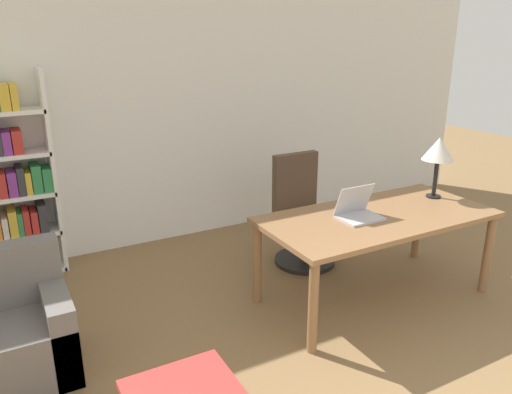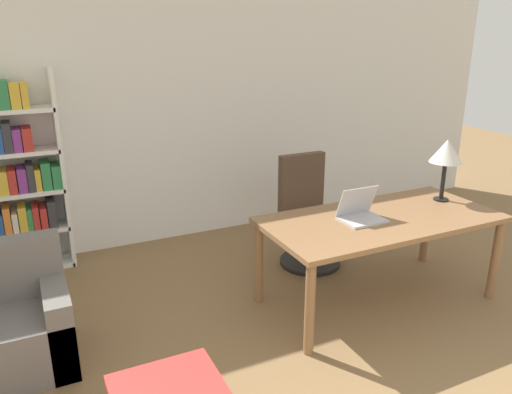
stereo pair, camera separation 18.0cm
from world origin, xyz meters
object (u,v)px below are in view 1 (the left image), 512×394
desk (377,224)px  armchair (7,337)px  office_chair (302,218)px  laptop (358,211)px  bookshelf (6,184)px  table_lamp (439,150)px

desk → armchair: bearing=173.0°
desk → office_chair: 0.91m
desk → laptop: (-0.19, 0.03, 0.14)m
office_chair → desk: bearing=-81.1°
laptop → bookshelf: bearing=142.5°
desk → armchair: 2.77m
table_lamp → bookshelf: 3.73m
laptop → bookshelf: (-2.37, 1.81, 0.08)m
desk → table_lamp: (0.73, 0.11, 0.50)m
laptop → table_lamp: bearing=5.0°
table_lamp → desk: bearing=-171.6°
laptop → desk: bearing=-8.2°
table_lamp → bookshelf: bookshelf is taller
desk → bookshelf: size_ratio=1.04×
desk → office_chair: office_chair is taller
laptop → office_chair: (0.05, 0.85, -0.35)m
laptop → armchair: laptop is taller
laptop → office_chair: size_ratio=0.32×
office_chair → armchair: bearing=-168.2°
desk → office_chair: bearing=98.9°
laptop → table_lamp: size_ratio=0.61×
bookshelf → office_chair: bearing=-21.8°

